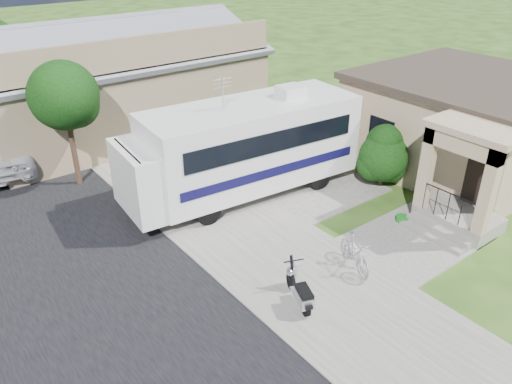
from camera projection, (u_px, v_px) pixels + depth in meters
ground at (323, 259)px, 14.38m from camera, size 120.00×120.00×0.00m
sidewalk_slab at (137, 156)px, 20.82m from camera, size 4.00×80.00×0.06m
driveway_slab at (266, 187)px, 18.32m from camera, size 7.00×6.00×0.05m
walk_slab at (416, 238)px, 15.28m from camera, size 4.00×3.00×0.05m
house at (464, 122)px, 19.33m from camera, size 9.47×7.80×3.54m
warehouse at (114, 84)px, 23.21m from camera, size 12.50×8.40×5.04m
street_tree_a at (67, 98)px, 17.19m from camera, size 2.44×2.40×4.58m
motorhome at (244, 146)px, 17.05m from camera, size 8.54×3.31×4.28m
shrub at (383, 155)px, 17.94m from camera, size 1.95×1.87×2.40m
scooter at (300, 291)px, 12.41m from camera, size 0.81×1.47×1.01m
bicycle at (355, 255)px, 13.71m from camera, size 1.02×1.71×0.99m
garden_hose at (402, 220)px, 16.14m from camera, size 0.42×0.42×0.19m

